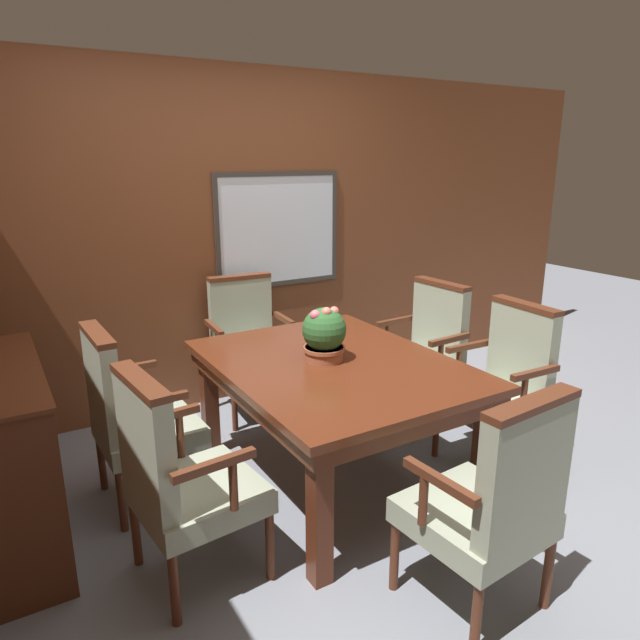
{
  "coord_description": "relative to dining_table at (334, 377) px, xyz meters",
  "views": [
    {
      "loc": [
        -1.58,
        -2.29,
        1.82
      ],
      "look_at": [
        -0.0,
        0.35,
        0.94
      ],
      "focal_mm": 32.0,
      "sensor_mm": 36.0,
      "label": 1
    }
  ],
  "objects": [
    {
      "name": "ground_plane",
      "position": [
        0.0,
        -0.2,
        -0.64
      ],
      "size": [
        14.0,
        14.0,
        0.0
      ],
      "primitive_type": "plane",
      "color": "gray"
    },
    {
      "name": "wall_back",
      "position": [
        0.01,
        1.47,
        0.58
      ],
      "size": [
        7.2,
        0.08,
        2.45
      ],
      "color": "brown",
      "rests_on": "ground_plane"
    },
    {
      "name": "dining_table",
      "position": [
        0.0,
        0.0,
        0.0
      ],
      "size": [
        1.19,
        1.55,
        0.74
      ],
      "color": "#562614",
      "rests_on": "ground_plane"
    },
    {
      "name": "chair_head_far",
      "position": [
        -0.0,
        1.17,
        -0.12
      ],
      "size": [
        0.58,
        0.54,
        0.99
      ],
      "rotation": [
        0.0,
        0.0,
        -0.06
      ],
      "color": "#562B19",
      "rests_on": "ground_plane"
    },
    {
      "name": "chair_head_near",
      "position": [
        0.01,
        -1.16,
        -0.12
      ],
      "size": [
        0.58,
        0.54,
        0.99
      ],
      "rotation": [
        0.0,
        0.0,
        3.22
      ],
      "color": "#562B19",
      "rests_on": "ground_plane"
    },
    {
      "name": "chair_left_near",
      "position": [
        -1.0,
        -0.35,
        -0.12
      ],
      "size": [
        0.55,
        0.59,
        0.99
      ],
      "rotation": [
        0.0,
        0.0,
        1.67
      ],
      "color": "#562B19",
      "rests_on": "ground_plane"
    },
    {
      "name": "chair_right_near",
      "position": [
        1.0,
        -0.33,
        -0.12
      ],
      "size": [
        0.53,
        0.57,
        0.99
      ],
      "rotation": [
        0.0,
        0.0,
        -1.61
      ],
      "color": "#562B19",
      "rests_on": "ground_plane"
    },
    {
      "name": "chair_left_far",
      "position": [
        -1.02,
        0.37,
        -0.12
      ],
      "size": [
        0.52,
        0.57,
        0.99
      ],
      "rotation": [
        0.0,
        0.0,
        1.6
      ],
      "color": "#562B19",
      "rests_on": "ground_plane"
    },
    {
      "name": "chair_right_far",
      "position": [
        0.98,
        0.36,
        -0.12
      ],
      "size": [
        0.54,
        0.58,
        0.99
      ],
      "rotation": [
        0.0,
        0.0,
        -1.51
      ],
      "color": "#562B19",
      "rests_on": "ground_plane"
    },
    {
      "name": "potted_plant",
      "position": [
        -0.03,
        0.05,
        0.24
      ],
      "size": [
        0.24,
        0.26,
        0.31
      ],
      "color": "#9E5638",
      "rests_on": "dining_table"
    }
  ]
}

